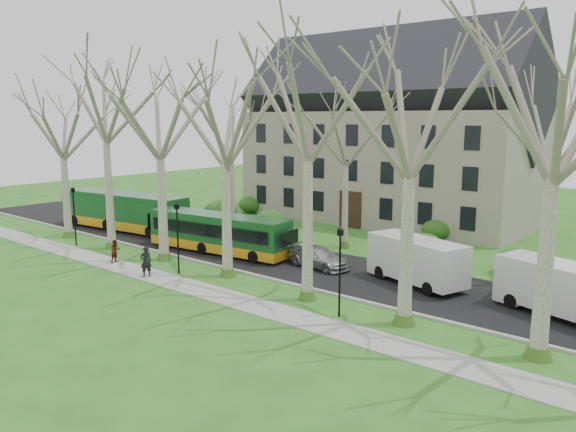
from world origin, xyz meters
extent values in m
plane|color=#2B671D|center=(0.00, 0.00, 0.00)|extent=(120.00, 120.00, 0.00)
cube|color=gray|center=(0.00, -2.50, 0.03)|extent=(70.00, 2.00, 0.06)
cube|color=black|center=(0.00, 5.50, 0.03)|extent=(80.00, 8.00, 0.06)
cube|color=#A5A39E|center=(0.00, 1.50, 0.07)|extent=(80.00, 0.25, 0.14)
cube|color=gray|center=(-6.00, 24.00, 5.00)|extent=(26.00, 12.00, 10.00)
cylinder|color=black|center=(-18.00, -1.00, 2.00)|extent=(0.10, 0.10, 4.00)
cube|color=black|center=(-18.00, -1.00, 4.15)|extent=(0.22, 0.22, 0.30)
cylinder|color=black|center=(-6.00, -1.00, 2.00)|extent=(0.10, 0.10, 4.00)
cube|color=black|center=(-6.00, -1.00, 4.15)|extent=(0.22, 0.22, 0.30)
cylinder|color=black|center=(6.00, -1.00, 2.00)|extent=(0.10, 0.10, 4.00)
cube|color=black|center=(6.00, -1.00, 4.15)|extent=(0.22, 0.22, 0.30)
ellipsoid|color=#154C18|center=(-16.00, 12.00, 1.00)|extent=(2.60, 2.60, 2.00)
ellipsoid|color=#154C18|center=(-10.00, 12.00, 1.00)|extent=(2.60, 2.60, 2.00)
ellipsoid|color=#154C18|center=(4.00, 12.00, 1.00)|extent=(2.60, 2.60, 2.00)
ellipsoid|color=#154C18|center=(10.00, 12.00, 1.00)|extent=(2.60, 2.60, 2.00)
ellipsoid|color=#154C18|center=(-18.00, 18.00, 1.00)|extent=(2.60, 2.60, 2.00)
ellipsoid|color=#154C18|center=(2.00, 18.00, 1.00)|extent=(2.60, 2.60, 2.00)
imported|color=#A8A8AC|center=(-0.10, 5.50, 0.71)|extent=(4.64, 2.30, 1.30)
imported|color=black|center=(-6.73, -2.87, 0.99)|extent=(0.65, 0.79, 1.86)
imported|color=#551913|center=(-11.08, -2.10, 0.82)|extent=(0.68, 0.82, 1.52)
camera|label=1|loc=(20.66, -22.39, 9.48)|focal=35.00mm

